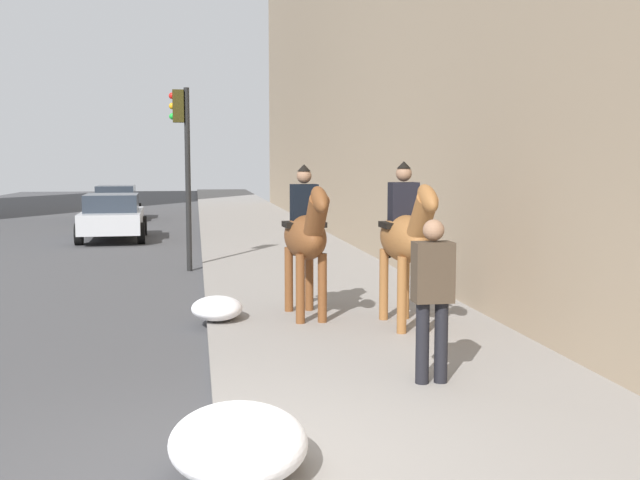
# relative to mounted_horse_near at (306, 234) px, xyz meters

# --- Properties ---
(sidewalk_slab) EXTENTS (120.00, 4.13, 0.12)m
(sidewalk_slab) POSITION_rel_mounted_horse_near_xyz_m (-5.28, -0.61, -1.30)
(sidewalk_slab) COLOR gray
(sidewalk_slab) RESTS_ON ground
(mounted_horse_near) EXTENTS (2.15, 0.65, 2.25)m
(mounted_horse_near) POSITION_rel_mounted_horse_near_xyz_m (0.00, 0.00, 0.00)
(mounted_horse_near) COLOR brown
(mounted_horse_near) RESTS_ON sidewalk_slab
(mounted_horse_far) EXTENTS (2.15, 0.61, 2.29)m
(mounted_horse_far) POSITION_rel_mounted_horse_near_xyz_m (-0.85, -1.26, 0.04)
(mounted_horse_far) COLOR brown
(mounted_horse_far) RESTS_ON sidewalk_slab
(pedestrian_greeting) EXTENTS (0.26, 0.40, 1.70)m
(pedestrian_greeting) POSITION_rel_mounted_horse_near_xyz_m (-3.47, -0.80, -0.26)
(pedestrian_greeting) COLOR black
(pedestrian_greeting) RESTS_ON sidewalk_slab
(car_near_lane) EXTENTS (4.41, 2.13, 1.44)m
(car_near_lane) POSITION_rel_mounted_horse_near_xyz_m (13.13, 4.13, -0.61)
(car_near_lane) COLOR #B7BABF
(car_near_lane) RESTS_ON ground
(car_mid_lane) EXTENTS (3.98, 2.06, 1.44)m
(car_mid_lane) POSITION_rel_mounted_horse_near_xyz_m (21.79, 4.90, -0.60)
(car_mid_lane) COLOR black
(car_mid_lane) RESTS_ON ground
(traffic_light_near_curb) EXTENTS (0.20, 0.44, 4.02)m
(traffic_light_near_curb) POSITION_rel_mounted_horse_near_xyz_m (5.96, 1.83, 1.33)
(traffic_light_near_curb) COLOR black
(traffic_light_near_curb) RESTS_ON ground
(snow_pile_near) EXTENTS (1.33, 1.02, 0.46)m
(snow_pile_near) POSITION_rel_mounted_horse_near_xyz_m (-5.41, 1.30, -1.01)
(snow_pile_near) COLOR white
(snow_pile_near) RESTS_ON sidewalk_slab
(snow_pile_far) EXTENTS (0.97, 0.74, 0.33)m
(snow_pile_far) POSITION_rel_mounted_horse_near_xyz_m (0.07, 1.30, -1.07)
(snow_pile_far) COLOR white
(snow_pile_far) RESTS_ON sidewalk_slab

